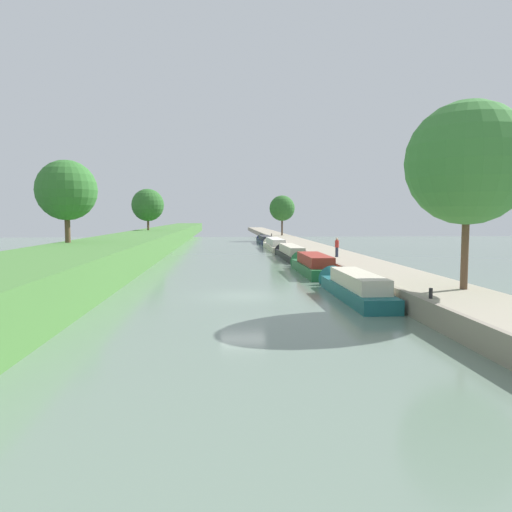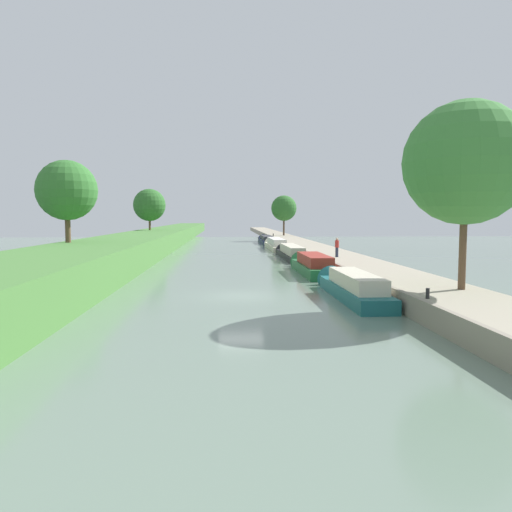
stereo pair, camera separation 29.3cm
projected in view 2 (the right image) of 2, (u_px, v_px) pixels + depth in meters
ground_plane at (241, 296)px, 27.56m from camera, size 160.00×160.00×0.00m
left_grassy_bank at (36, 277)px, 26.77m from camera, size 7.49×260.00×2.30m
right_towpath at (408, 286)px, 28.12m from camera, size 4.29×260.00×0.96m
stone_quay at (369, 286)px, 27.98m from camera, size 0.25×260.00×1.01m
narrowboat_teal at (351, 287)px, 27.15m from camera, size 1.85×10.54×1.99m
narrowboat_green at (311, 265)px, 38.92m from camera, size 2.08×10.77×2.15m
narrowboat_black at (290, 253)px, 52.79m from camera, size 1.80×14.20×2.00m
narrowboat_cream at (275, 244)px, 67.71m from camera, size 1.98×14.92×2.14m
narrowboat_navy at (266, 240)px, 82.13m from camera, size 1.92×13.19×1.87m
tree_rightbank_near at (466, 163)px, 23.15m from camera, size 5.84×5.84×8.94m
tree_rightbank_midnear at (284, 208)px, 90.23m from camera, size 4.68×4.68×7.34m
tree_leftbank_downstream at (67, 190)px, 40.28m from camera, size 4.93×4.93×6.76m
tree_leftbank_upstream at (149, 205)px, 77.15m from camera, size 5.05×5.05×6.47m
person_walking at (337, 247)px, 42.41m from camera, size 0.34×0.34×1.66m
mooring_bollard_near at (428, 293)px, 20.93m from camera, size 0.16×0.16×0.45m
mooring_bollard_far at (273, 235)px, 87.89m from camera, size 0.16×0.16×0.45m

